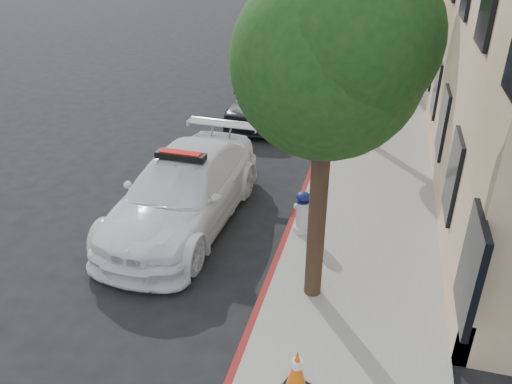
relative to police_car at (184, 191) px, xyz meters
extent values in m
plane|color=black|center=(0.31, 0.12, -0.79)|extent=(120.00, 120.00, 0.00)
cube|color=gray|center=(3.91, 10.12, -0.72)|extent=(3.20, 50.00, 0.15)
cube|color=maroon|center=(2.37, 10.12, -0.72)|extent=(0.12, 50.00, 0.15)
cylinder|color=black|center=(3.21, -1.88, 1.01)|extent=(0.30, 0.30, 3.30)
sphere|color=#143B12|center=(3.21, -1.88, 3.46)|extent=(2.80, 2.80, 2.80)
sphere|color=#143B12|center=(3.61, -2.18, 3.86)|extent=(2.24, 2.24, 2.24)
sphere|color=#143B12|center=(2.86, -1.58, 3.16)|extent=(2.10, 2.10, 2.10)
cylinder|color=black|center=(3.21, 6.12, 0.95)|extent=(0.30, 0.30, 3.19)
sphere|color=#143B12|center=(3.21, 6.12, 3.35)|extent=(2.60, 2.60, 2.60)
sphere|color=#143B12|center=(2.86, 6.42, 3.05)|extent=(1.95, 1.95, 1.95)
cylinder|color=black|center=(3.21, 14.12, 1.06)|extent=(0.30, 0.30, 3.41)
imported|color=white|center=(0.00, 0.00, 0.00)|extent=(2.40, 5.53, 1.58)
cube|color=black|center=(0.00, 0.00, 0.85)|extent=(1.11, 0.32, 0.14)
cube|color=#A50A07|center=(0.00, 0.00, 0.91)|extent=(0.91, 0.25, 0.06)
imported|color=#22232A|center=(0.06, 7.19, 0.00)|extent=(1.89, 4.69, 1.60)
imported|color=black|center=(1.51, 13.53, -0.06)|extent=(2.04, 4.62, 1.47)
cylinder|color=silver|center=(2.66, 0.08, -0.59)|extent=(0.36, 0.36, 0.11)
cylinder|color=silver|center=(2.66, 0.08, -0.22)|extent=(0.27, 0.27, 0.62)
ellipsoid|color=navy|center=(2.66, 0.08, 0.19)|extent=(0.29, 0.29, 0.20)
cylinder|color=silver|center=(2.66, 0.08, -0.08)|extent=(0.40, 0.22, 0.11)
cylinder|color=silver|center=(2.66, 0.08, -0.08)|extent=(0.17, 0.23, 0.11)
cone|color=orange|center=(3.33, -4.09, -0.25)|extent=(0.31, 0.31, 0.73)
cylinder|color=white|center=(3.33, -4.09, -0.12)|extent=(0.17, 0.17, 0.11)
camera|label=1|loc=(4.05, -8.98, 5.15)|focal=35.00mm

